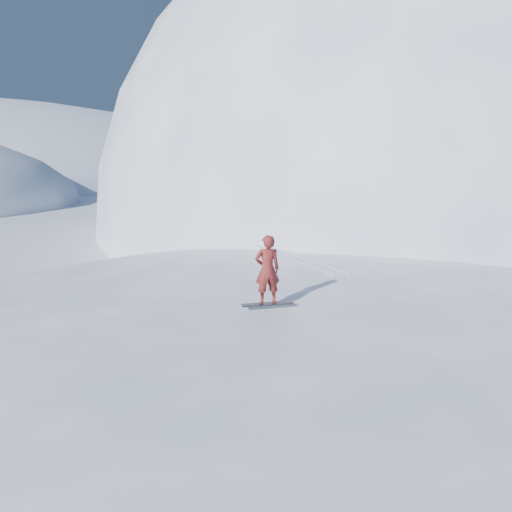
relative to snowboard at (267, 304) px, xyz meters
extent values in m
plane|color=white|center=(3.32, -0.12, -2.41)|extent=(400.00, 400.00, 0.00)
ellipsoid|color=white|center=(4.32, 2.88, -2.41)|extent=(36.00, 28.00, 4.80)
ellipsoid|color=white|center=(25.32, 25.88, -2.41)|extent=(60.00, 56.00, 56.00)
ellipsoid|color=white|center=(13.32, 19.88, -2.41)|extent=(28.00, 24.00, 18.00)
ellipsoid|color=white|center=(-0.68, -2.12, -2.41)|extent=(6.00, 5.40, 0.80)
ellipsoid|color=white|center=(1.32, 5.88, -2.41)|extent=(7.00, 6.30, 1.00)
ellipsoid|color=white|center=(10.32, 3.88, -2.41)|extent=(4.00, 3.60, 0.60)
cube|color=black|center=(0.00, 0.00, 0.00)|extent=(1.38, 0.35, 0.02)
imported|color=maroon|center=(0.00, 0.00, 0.92)|extent=(0.69, 0.48, 1.82)
cube|color=silver|center=(2.67, 5.31, 0.01)|extent=(0.93, 5.95, 0.04)
cube|color=silver|center=(3.13, 5.31, 0.01)|extent=(1.17, 5.91, 0.04)
camera|label=1|loc=(-3.97, -11.94, 3.85)|focal=35.00mm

